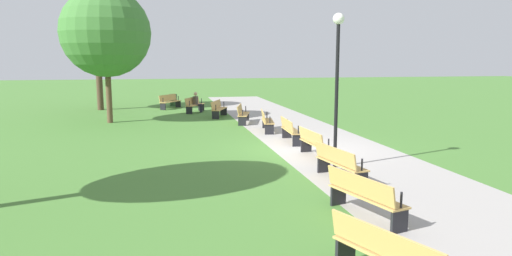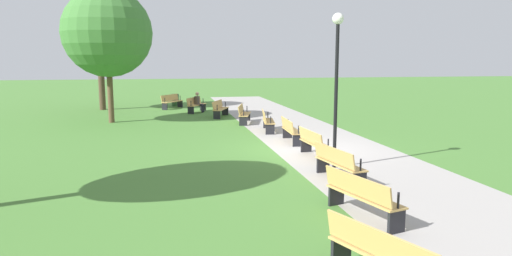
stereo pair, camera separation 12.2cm
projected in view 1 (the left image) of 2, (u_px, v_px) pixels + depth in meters
The scene contains 17 objects.
ground_plane at pixel (304, 149), 15.50m from camera, with size 120.00×120.00×0.00m, color #477A33.
path_paving at pixel (330, 148), 15.70m from camera, with size 44.88×4.17×0.01m, color #A39E99.
bench_0 at pixel (170, 101), 28.34m from camera, with size 1.83×1.44×0.89m.
bench_1 at pixel (194, 104), 26.33m from camera, with size 1.89×1.29×0.89m.
bench_2 at pixel (218, 108), 24.15m from camera, with size 1.93×1.13×0.89m.
bench_3 at pixel (242, 113), 21.80m from camera, with size 1.95×0.96×0.89m.
bench_4 at pixel (266, 120), 19.32m from camera, with size 1.94×0.77×0.89m.
bench_5 at pixel (290, 130), 16.74m from camera, with size 1.91×0.57×0.89m.
bench_6 at pixel (314, 143), 14.08m from camera, with size 1.91×0.57×0.89m.
bench_7 at pixel (339, 163), 11.38m from camera, with size 1.94×0.77×0.89m.
bench_8 at pixel (364, 195), 8.67m from camera, with size 1.95×0.96×0.89m.
bench_9 at pixel (389, 256), 5.97m from camera, with size 1.93×1.13×0.89m.
person_seated at pixel (197, 102), 26.33m from camera, with size 0.51×0.60×1.20m.
tree_0 at pixel (106, 33), 21.38m from camera, with size 4.28×4.28×6.52m.
tree_1 at pixel (97, 29), 26.95m from camera, with size 4.18×4.18×7.03m.
lamp_post at pixel (337, 63), 12.42m from camera, with size 0.32×0.32×4.37m.
trash_bin at pixel (173, 100), 29.82m from camera, with size 0.48×0.48×0.81m, color #2D512D.
Camera 1 is at (14.55, -4.75, 3.08)m, focal length 31.17 mm.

